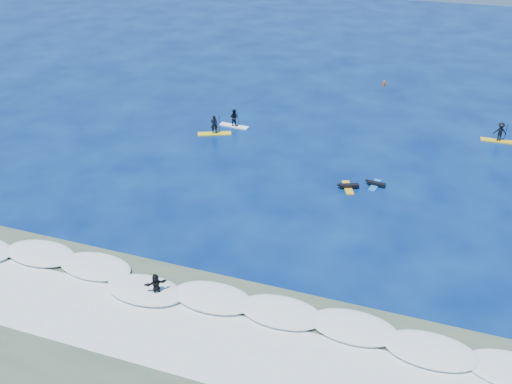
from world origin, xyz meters
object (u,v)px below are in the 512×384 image
(prone_paddler_near, at_px, (348,186))
(prone_paddler_far, at_px, (375,184))
(wave_surfer, at_px, (156,286))
(sup_paddler_right, at_px, (500,133))
(sup_paddler_left, at_px, (214,127))
(marker_buoy, at_px, (384,83))
(sup_paddler_center, at_px, (234,119))

(prone_paddler_near, distance_m, prone_paddler_far, 2.20)
(prone_paddler_near, distance_m, wave_surfer, 18.11)
(wave_surfer, bearing_deg, sup_paddler_right, 17.58)
(sup_paddler_left, relative_size, marker_buoy, 4.23)
(sup_paddler_left, relative_size, sup_paddler_center, 1.07)
(prone_paddler_far, height_order, marker_buoy, marker_buoy)
(prone_paddler_near, bearing_deg, sup_paddler_right, -62.37)
(prone_paddler_near, height_order, prone_paddler_far, prone_paddler_near)
(prone_paddler_far, distance_m, wave_surfer, 19.94)
(sup_paddler_center, xyz_separation_m, wave_surfer, (4.83, -24.60, 0.11))
(sup_paddler_left, distance_m, prone_paddler_far, 16.36)
(sup_paddler_right, distance_m, prone_paddler_far, 15.03)
(prone_paddler_near, bearing_deg, sup_paddler_center, 34.86)
(sup_paddler_left, bearing_deg, sup_paddler_right, -8.48)
(sup_paddler_center, height_order, wave_surfer, sup_paddler_center)
(prone_paddler_near, xyz_separation_m, wave_surfer, (-7.78, -16.34, 0.71))
(prone_paddler_far, xyz_separation_m, marker_buoy, (-2.75, 23.49, 0.18))
(sup_paddler_left, xyz_separation_m, prone_paddler_near, (13.67, -6.00, -0.52))
(sup_paddler_center, xyz_separation_m, prone_paddler_far, (14.52, -7.19, -0.61))
(marker_buoy, bearing_deg, sup_paddler_left, -124.67)
(marker_buoy, bearing_deg, prone_paddler_far, -83.33)
(sup_paddler_left, xyz_separation_m, wave_surfer, (5.89, -22.34, 0.18))
(sup_paddler_left, height_order, sup_paddler_center, sup_paddler_left)
(sup_paddler_center, height_order, prone_paddler_far, sup_paddler_center)
(prone_paddler_near, height_order, wave_surfer, wave_surfer)
(sup_paddler_center, bearing_deg, prone_paddler_near, -28.40)
(prone_paddler_near, bearing_deg, sup_paddler_left, 44.41)
(prone_paddler_near, bearing_deg, prone_paddler_far, -82.67)
(sup_paddler_right, distance_m, marker_buoy, 16.62)
(sup_paddler_center, height_order, prone_paddler_near, sup_paddler_center)
(marker_buoy, bearing_deg, wave_surfer, -99.64)
(sup_paddler_left, height_order, sup_paddler_right, sup_paddler_left)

